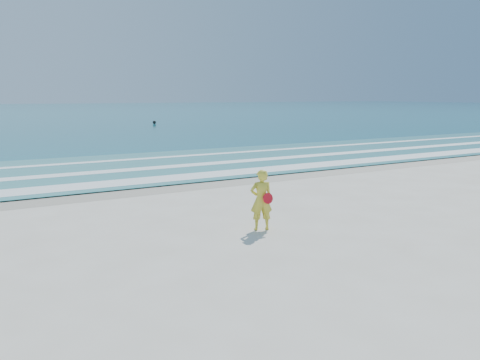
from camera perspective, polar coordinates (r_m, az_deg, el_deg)
ground at (r=9.84m, az=10.85°, el=-9.46°), size 400.00×400.00×0.00m
wet_sand at (r=17.45m, az=-8.50°, el=-0.72°), size 400.00×2.40×0.00m
ocean at (r=112.25m, az=-26.46°, el=7.53°), size 400.00×190.00×0.04m
shallow at (r=22.13m, az=-13.14°, el=1.55°), size 400.00×10.00×0.01m
foam_near at (r=18.64m, az=-9.93°, el=0.10°), size 400.00×1.40×0.01m
foam_mid at (r=21.37m, az=-12.53°, el=1.30°), size 400.00×0.90×0.01m
foam_far at (r=24.51m, az=-14.78°, el=2.33°), size 400.00×0.60×0.01m
buoy at (r=55.32m, az=-10.40°, el=6.93°), size 0.40×0.40×0.40m
woman at (r=11.53m, az=2.61°, el=-2.44°), size 0.64×0.53×1.52m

